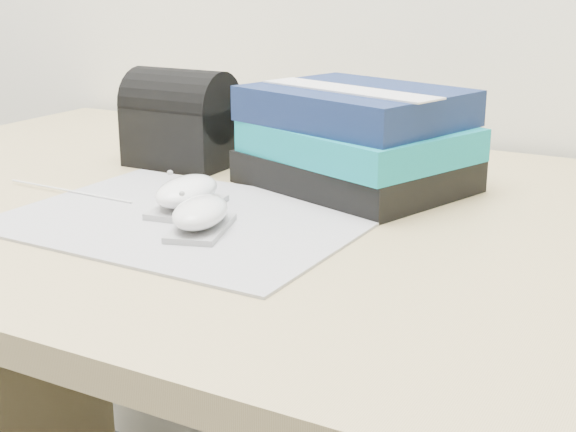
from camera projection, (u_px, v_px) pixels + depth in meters
The scene contains 7 objects.
desk at pixel (405, 389), 0.98m from camera, with size 1.60×0.80×0.73m.
mousepad at pixel (187, 219), 0.86m from camera, with size 0.37×0.29×0.00m, color gray.
mouse_rear at pixel (187, 194), 0.88m from camera, with size 0.07×0.11×0.04m.
mouse_front at pixel (200, 215), 0.81m from camera, with size 0.08×0.10×0.04m.
usb_cable at pixel (69, 191), 0.96m from camera, with size 0.00×0.00×0.20m, color white.
book_stack at pixel (357, 139), 0.98m from camera, with size 0.30×0.27×0.12m.
pouch at pixel (181, 119), 1.09m from camera, with size 0.14×0.10×0.13m.
Camera 1 is at (0.29, 0.81, 0.99)m, focal length 50.00 mm.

